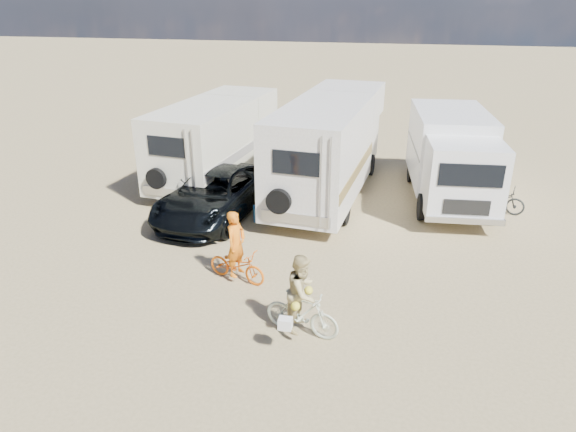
% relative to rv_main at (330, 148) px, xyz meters
% --- Properties ---
extents(ground, '(140.00, 140.00, 0.00)m').
position_rel_rv_main_xyz_m(ground, '(0.38, -6.58, -1.78)').
color(ground, tan).
rests_on(ground, ground).
extents(rv_main, '(3.43, 8.90, 3.56)m').
position_rel_rv_main_xyz_m(rv_main, '(0.00, 0.00, 0.00)').
color(rv_main, silver).
rests_on(rv_main, ground).
extents(rv_left, '(3.38, 7.32, 3.18)m').
position_rel_rv_main_xyz_m(rv_left, '(-4.63, 0.54, -0.19)').
color(rv_left, beige).
rests_on(rv_left, ground).
extents(box_truck, '(3.04, 6.52, 3.11)m').
position_rel_rv_main_xyz_m(box_truck, '(4.36, 0.18, -0.23)').
color(box_truck, white).
rests_on(box_truck, ground).
extents(dark_suv, '(3.27, 5.86, 1.55)m').
position_rel_rv_main_xyz_m(dark_suv, '(-3.50, -2.87, -1.00)').
color(dark_suv, black).
rests_on(dark_suv, ground).
extents(bike_man, '(1.78, 1.05, 0.88)m').
position_rel_rv_main_xyz_m(bike_man, '(-1.49, -6.90, -1.34)').
color(bike_man, '#DB5A0B').
rests_on(bike_man, ground).
extents(bike_woman, '(1.81, 0.89, 1.05)m').
position_rel_rv_main_xyz_m(bike_woman, '(0.62, -8.84, -1.25)').
color(bike_woman, beige).
rests_on(bike_woman, ground).
extents(rider_man, '(0.60, 0.75, 1.79)m').
position_rel_rv_main_xyz_m(rider_man, '(-1.49, -6.90, -0.88)').
color(rider_man, orange).
rests_on(rider_man, ground).
extents(rider_woman, '(0.86, 1.00, 1.79)m').
position_rel_rv_main_xyz_m(rider_woman, '(0.62, -8.84, -0.88)').
color(rider_woman, tan).
rests_on(rider_woman, ground).
extents(bike_parked, '(1.93, 1.08, 0.96)m').
position_rel_rv_main_xyz_m(bike_parked, '(5.95, -0.60, -1.30)').
color(bike_parked, '#232524').
rests_on(bike_parked, ground).
extents(cooler, '(0.69, 0.59, 0.47)m').
position_rel_rv_main_xyz_m(cooler, '(-1.84, -2.95, -1.54)').
color(cooler, '#205781').
rests_on(cooler, ground).
extents(crate, '(0.44, 0.44, 0.32)m').
position_rel_rv_main_xyz_m(crate, '(-0.19, -1.92, -1.62)').
color(crate, '#93664C').
rests_on(crate, ground).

